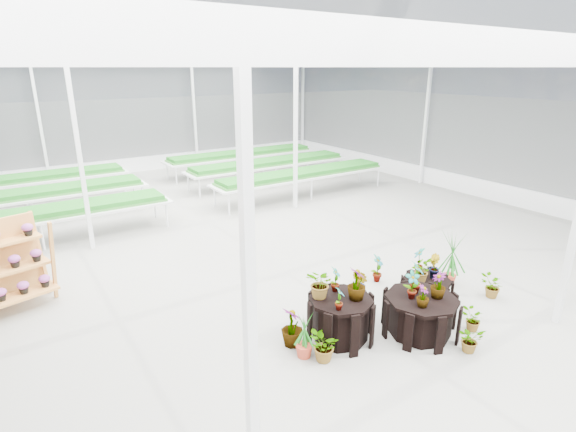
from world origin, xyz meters
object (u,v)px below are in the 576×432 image
plinth_mid (420,315)px  shelf_rack (3,268)px  plinth_low (426,289)px  plinth_tall (340,319)px

plinth_mid → shelf_rack: shelf_rack is taller
plinth_mid → plinth_low: size_ratio=1.33×
plinth_mid → plinth_tall: bearing=153.4°
plinth_low → shelf_rack: bearing=149.2°
plinth_mid → shelf_rack: 7.28m
plinth_tall → shelf_rack: size_ratio=0.65×
shelf_rack → plinth_low: bearing=-44.4°
plinth_tall → plinth_low: bearing=2.6°
plinth_tall → plinth_mid: (1.20, -0.60, -0.04)m
shelf_rack → plinth_tall: bearing=-56.1°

